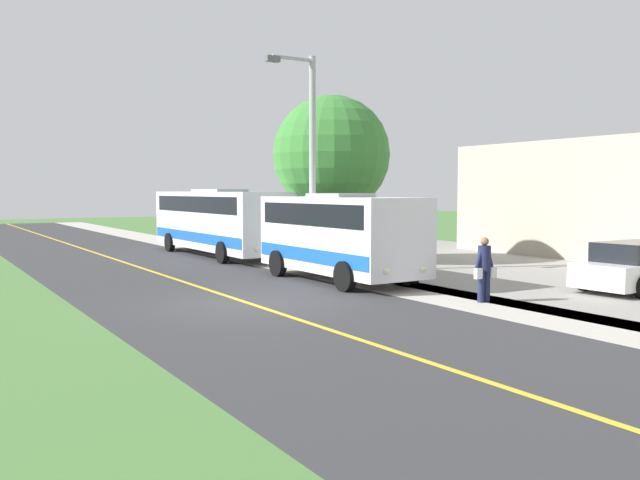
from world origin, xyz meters
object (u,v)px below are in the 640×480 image
(shuttle_bus_front, at_px, (340,233))
(transit_bus_rear, at_px, (219,219))
(tree_curbside, at_px, (332,155))
(pedestrian_with_bags, at_px, (484,267))
(street_light_pole, at_px, (309,154))
(parked_car_near, at_px, (639,267))

(shuttle_bus_front, height_order, transit_bus_rear, transit_bus_rear)
(shuttle_bus_front, bearing_deg, transit_bus_rear, -90.29)
(transit_bus_rear, distance_m, tree_curbside, 6.39)
(pedestrian_with_bags, xyz_separation_m, street_light_pole, (0.53, -8.15, 3.34))
(pedestrian_with_bags, relative_size, street_light_pole, 0.22)
(parked_car_near, bearing_deg, pedestrian_with_bags, -9.23)
(pedestrian_with_bags, distance_m, street_light_pole, 8.83)
(shuttle_bus_front, distance_m, street_light_pole, 3.76)
(shuttle_bus_front, bearing_deg, parked_car_near, 134.50)
(shuttle_bus_front, height_order, pedestrian_with_bags, shuttle_bus_front)
(transit_bus_rear, relative_size, tree_curbside, 1.53)
(pedestrian_with_bags, height_order, tree_curbside, tree_curbside)
(shuttle_bus_front, bearing_deg, street_light_pole, -98.45)
(pedestrian_with_bags, bearing_deg, street_light_pole, -86.27)
(shuttle_bus_front, relative_size, tree_curbside, 1.00)
(shuttle_bus_front, xyz_separation_m, pedestrian_with_bags, (-0.92, 5.56, -0.65))
(transit_bus_rear, xyz_separation_m, parked_car_near, (-6.27, 16.53, -0.98))
(parked_car_near, bearing_deg, tree_curbside, -73.51)
(tree_curbside, bearing_deg, street_light_pole, 44.60)
(transit_bus_rear, distance_m, street_light_pole, 7.94)
(transit_bus_rear, relative_size, street_light_pole, 1.36)
(pedestrian_with_bags, distance_m, parked_car_near, 5.48)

